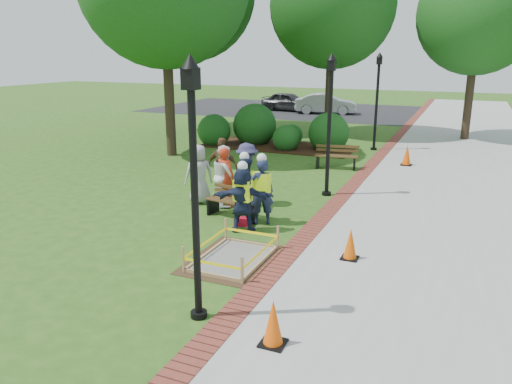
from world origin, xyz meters
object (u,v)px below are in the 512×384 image
at_px(cone_front, 273,324).
at_px(hivis_worker_b, 262,189).
at_px(bench_near, 232,208).
at_px(lamp_near, 194,173).
at_px(hivis_worker_c, 245,187).
at_px(wet_concrete_pad, 233,250).
at_px(hivis_worker_a, 243,197).

distance_m(cone_front, hivis_worker_b, 5.55).
bearing_deg(bench_near, lamp_near, -70.41).
xyz_separation_m(bench_near, hivis_worker_b, (0.93, -0.19, 0.67)).
xyz_separation_m(cone_front, lamp_near, (-1.45, 0.30, 2.12)).
bearing_deg(cone_front, lamp_near, 168.45).
relative_size(bench_near, lamp_near, 0.36).
height_order(cone_front, hivis_worker_b, hivis_worker_b).
bearing_deg(hivis_worker_b, lamp_near, -80.11).
distance_m(bench_near, cone_front, 6.12).
distance_m(hivis_worker_b, hivis_worker_c, 0.51).
distance_m(wet_concrete_pad, hivis_worker_a, 1.90).
xyz_separation_m(wet_concrete_pad, hivis_worker_c, (-0.84, 2.44, 0.68)).
bearing_deg(hivis_worker_a, hivis_worker_c, 111.35).
bearing_deg(cone_front, hivis_worker_c, 118.56).
relative_size(lamp_near, hivis_worker_a, 2.40).
height_order(lamp_near, hivis_worker_b, lamp_near).
xyz_separation_m(wet_concrete_pad, hivis_worker_b, (-0.33, 2.37, 0.69)).
bearing_deg(lamp_near, wet_concrete_pad, 101.80).
relative_size(cone_front, hivis_worker_a, 0.43).
bearing_deg(hivis_worker_a, wet_concrete_pad, -72.20).
distance_m(cone_front, lamp_near, 2.58).
bearing_deg(wet_concrete_pad, hivis_worker_b, 97.96).
xyz_separation_m(hivis_worker_a, hivis_worker_b, (0.21, 0.67, 0.03)).
height_order(wet_concrete_pad, hivis_worker_c, hivis_worker_c).
distance_m(bench_near, hivis_worker_b, 1.16).
bearing_deg(hivis_worker_c, lamp_near, -74.53).
bearing_deg(lamp_near, cone_front, -11.55).
bearing_deg(wet_concrete_pad, hivis_worker_a, 107.80).
xyz_separation_m(bench_near, lamp_near, (1.75, -4.92, 2.23)).
bearing_deg(hivis_worker_c, hivis_worker_a, -68.65).
relative_size(wet_concrete_pad, hivis_worker_a, 1.30).
height_order(bench_near, hivis_worker_c, hivis_worker_c).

